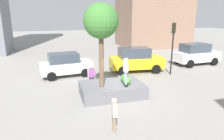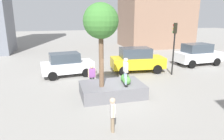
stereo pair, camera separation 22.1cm
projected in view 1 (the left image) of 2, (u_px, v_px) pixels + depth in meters
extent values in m
plane|color=gray|center=(120.00, 95.00, 13.16)|extent=(120.00, 120.00, 0.00)
cube|color=slate|center=(112.00, 90.00, 12.97)|extent=(3.92, 2.55, 0.80)
cylinder|color=brown|center=(101.00, 60.00, 11.95)|extent=(0.28, 0.28, 3.33)
sphere|color=#3D7A33|center=(101.00, 21.00, 11.37)|extent=(2.01, 2.01, 2.01)
sphere|color=#4C8C3D|center=(127.00, 81.00, 12.66)|extent=(0.51, 0.51, 0.51)
sphere|color=#3D7A33|center=(125.00, 78.00, 13.09)|extent=(0.56, 0.56, 0.56)
cube|color=black|center=(125.00, 84.00, 12.61)|extent=(0.34, 0.82, 0.02)
sphere|color=beige|center=(123.00, 83.00, 12.85)|extent=(0.06, 0.06, 0.06)
sphere|color=beige|center=(126.00, 83.00, 12.87)|extent=(0.06, 0.06, 0.06)
sphere|color=beige|center=(125.00, 86.00, 12.36)|extent=(0.06, 0.06, 0.06)
sphere|color=beige|center=(127.00, 86.00, 12.38)|extent=(0.06, 0.06, 0.06)
cylinder|color=#8C9EB7|center=(126.00, 78.00, 12.42)|extent=(0.14, 0.14, 0.78)
cylinder|color=#8C9EB7|center=(125.00, 78.00, 12.59)|extent=(0.14, 0.14, 0.78)
cube|color=silver|center=(126.00, 67.00, 12.32)|extent=(0.19, 0.44, 0.61)
cylinder|color=#D8AD8C|center=(127.00, 68.00, 12.10)|extent=(0.09, 0.09, 0.58)
cylinder|color=#D8AD8C|center=(124.00, 66.00, 12.53)|extent=(0.09, 0.09, 0.58)
sphere|color=#D8AD8C|center=(126.00, 60.00, 12.21)|extent=(0.25, 0.25, 0.25)
cube|color=white|center=(67.00, 67.00, 17.07)|extent=(4.43, 2.30, 0.85)
cube|color=#38424C|center=(63.00, 58.00, 16.78)|extent=(2.55, 1.85, 0.76)
cylinder|color=black|center=(80.00, 68.00, 18.49)|extent=(0.74, 0.30, 0.72)
cylinder|color=black|center=(85.00, 73.00, 16.91)|extent=(0.74, 0.30, 0.72)
cylinder|color=black|center=(49.00, 71.00, 17.45)|extent=(0.74, 0.30, 0.72)
cylinder|color=black|center=(52.00, 77.00, 15.87)|extent=(0.74, 0.30, 0.72)
cube|color=gold|center=(136.00, 62.00, 18.43)|extent=(4.88, 2.40, 0.94)
cube|color=#38424C|center=(134.00, 52.00, 18.16)|extent=(2.79, 1.98, 0.85)
cylinder|color=black|center=(148.00, 64.00, 19.77)|extent=(0.82, 0.31, 0.80)
cylinder|color=black|center=(156.00, 69.00, 17.89)|extent=(0.82, 0.31, 0.80)
cylinder|color=black|center=(118.00, 65.00, 19.22)|extent=(0.82, 0.31, 0.80)
cylinder|color=black|center=(123.00, 71.00, 17.34)|extent=(0.82, 0.31, 0.80)
cube|color=white|center=(196.00, 56.00, 21.11)|extent=(4.86, 2.29, 0.95)
cube|color=#38424C|center=(195.00, 48.00, 20.80)|extent=(2.76, 1.92, 0.85)
cylinder|color=black|center=(200.00, 58.00, 22.63)|extent=(0.82, 0.29, 0.81)
cylinder|color=black|center=(214.00, 62.00, 20.82)|extent=(0.82, 0.29, 0.81)
cylinder|color=black|center=(177.00, 60.00, 21.64)|extent=(0.82, 0.29, 0.81)
cylinder|color=black|center=(190.00, 64.00, 19.83)|extent=(0.82, 0.29, 0.81)
cylinder|color=black|center=(172.00, 54.00, 17.30)|extent=(0.12, 0.12, 3.53)
cube|color=black|center=(174.00, 28.00, 16.73)|extent=(0.37, 0.37, 0.85)
sphere|color=red|center=(172.00, 25.00, 16.74)|extent=(0.14, 0.14, 0.14)
sphere|color=gold|center=(172.00, 28.00, 16.82)|extent=(0.14, 0.14, 0.14)
sphere|color=green|center=(172.00, 32.00, 16.89)|extent=(0.14, 0.14, 0.14)
cylinder|color=black|center=(90.00, 83.00, 14.30)|extent=(0.14, 0.14, 0.79)
cylinder|color=black|center=(93.00, 82.00, 14.37)|extent=(0.14, 0.14, 0.79)
cube|color=#8C4C99|center=(92.00, 73.00, 14.15)|extent=(0.46, 0.23, 0.62)
cylinder|color=#D8AD8C|center=(88.00, 73.00, 14.06)|extent=(0.10, 0.10, 0.59)
cylinder|color=#D8AD8C|center=(95.00, 72.00, 14.23)|extent=(0.10, 0.10, 0.59)
sphere|color=#D8AD8C|center=(91.00, 67.00, 14.04)|extent=(0.26, 0.26, 0.26)
cylinder|color=#847056|center=(114.00, 123.00, 9.04)|extent=(0.14, 0.14, 0.75)
cylinder|color=#847056|center=(115.00, 125.00, 8.87)|extent=(0.14, 0.14, 0.75)
cube|color=silver|center=(114.00, 110.00, 8.78)|extent=(0.22, 0.44, 0.59)
cylinder|color=#D8AD8C|center=(113.00, 107.00, 8.99)|extent=(0.09, 0.09, 0.56)
cylinder|color=#D8AD8C|center=(115.00, 112.00, 8.56)|extent=(0.09, 0.09, 0.56)
sphere|color=#D8AD8C|center=(114.00, 101.00, 8.67)|extent=(0.25, 0.25, 0.25)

